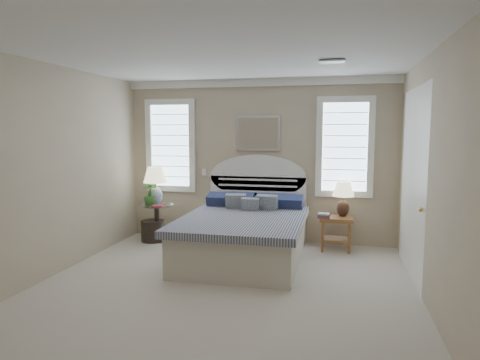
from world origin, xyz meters
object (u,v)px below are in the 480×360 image
Objects in this scene: nightstand_right at (336,226)px; side_table_left at (157,219)px; bed at (245,232)px; lamp_left at (155,181)px; floor_pot at (153,231)px; lamp_right at (343,195)px.

side_table_left is at bearing -178.06° from nightstand_right.
lamp_left is (-1.67, 0.61, 0.63)m from bed.
side_table_left is at bearing 160.26° from bed.
lamp_left is at bearing 26.59° from floor_pot.
nightstand_right is at bearing 28.03° from bed.
floor_pot is (-0.08, -0.01, -0.21)m from side_table_left.
nightstand_right is at bearing 1.67° from lamp_left.
side_table_left is at bearing 10.62° from floor_pot.
side_table_left reaches higher than nightstand_right.
lamp_left is (0.05, 0.03, 0.84)m from floor_pot.
lamp_left is at bearing -176.35° from lamp_right.
floor_pot is 3.20m from lamp_right.
bed reaches higher than side_table_left.
nightstand_right is 1.36× the size of floor_pot.
lamp_right is at bearing 4.08° from floor_pot.
side_table_left is 0.22m from floor_pot.
side_table_left reaches higher than floor_pot.
lamp_right reaches higher than side_table_left.
nightstand_right is 0.83× the size of lamp_left.
floor_pot is 0.84m from lamp_left.
side_table_left is 3.09m from lamp_right.
nightstand_right is 0.98× the size of lamp_right.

